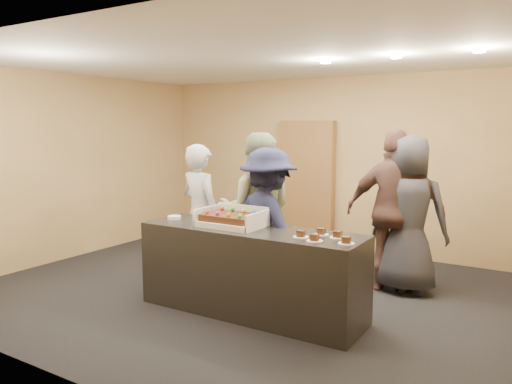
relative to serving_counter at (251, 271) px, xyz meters
The scene contains 17 objects.
room 1.16m from the serving_counter, 129.74° to the left, with size 6.04×6.00×2.70m.
serving_counter is the anchor object (origin of this frame).
storage_cabinet 3.14m from the serving_counter, 105.38° to the left, with size 0.92×0.15×2.03m, color brown.
cake_box 0.55m from the serving_counter, behind, with size 0.67×0.47×0.20m.
sheet_cake 0.60m from the serving_counter, behind, with size 0.58×0.40×0.11m.
plate_stack 1.12m from the serving_counter, behind, with size 0.15×0.15×0.04m, color white.
slice_a 0.79m from the serving_counter, ahead, with size 0.15×0.15×0.07m.
slice_b 0.89m from the serving_counter, ahead, with size 0.15×0.15×0.07m.
slice_c 0.94m from the serving_counter, 11.58° to the right, with size 0.15×0.15×0.07m.
slice_d 1.04m from the serving_counter, ahead, with size 0.15×0.15×0.07m.
slice_e 1.19m from the serving_counter, ahead, with size 0.15×0.15×0.07m.
person_server_grey 1.28m from the serving_counter, 153.23° to the left, with size 0.63×0.41×1.73m, color #AEADB3.
person_sage_man 0.98m from the serving_counter, 117.56° to the left, with size 0.91×0.71×1.87m, color gray.
person_navy_man 0.61m from the serving_counter, 97.17° to the left, with size 1.11×0.64×1.72m, color #191C38.
person_brown_extra 1.92m from the serving_counter, 55.55° to the left, with size 1.12×0.47×1.92m, color brown.
person_dark_suit 2.02m from the serving_counter, 52.46° to the left, with size 0.91×0.59×1.86m, color #28282E.
ceiling_spotlights 2.71m from the serving_counter, 43.43° to the left, with size 1.72×0.12×0.03m.
Camera 1 is at (3.18, -4.82, 1.96)m, focal length 35.00 mm.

